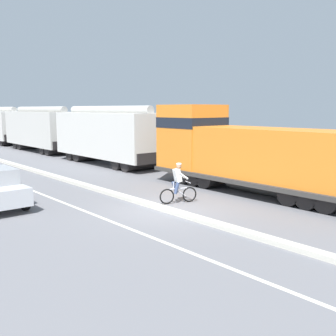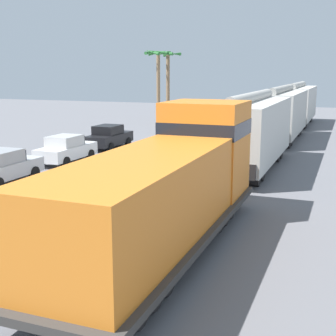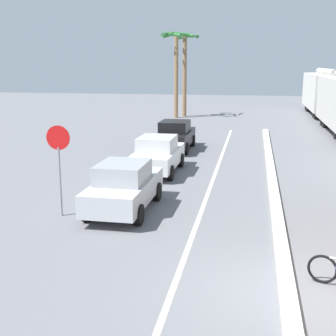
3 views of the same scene
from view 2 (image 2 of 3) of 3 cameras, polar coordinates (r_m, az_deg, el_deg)
name	(u,v)px [view 2 (image 2 of 3)]	position (r m, az deg, el deg)	size (l,w,h in m)	color
ground_plane	(22,226)	(17.14, -17.41, -6.79)	(120.00, 120.00, 0.00)	slate
median_curb	(105,185)	(21.91, -7.68, -2.11)	(0.36, 36.00, 0.16)	beige
lane_stripe	(61,183)	(23.16, -12.89, -1.74)	(0.14, 36.00, 0.01)	silver
locomotive	(171,188)	(14.29, 0.42, -2.42)	(3.10, 11.61, 4.20)	orange
hopper_car_lead	(251,131)	(25.79, 10.07, 4.42)	(2.90, 10.60, 4.18)	beige
hopper_car_middle	(281,113)	(37.17, 13.60, 6.48)	(2.90, 10.60, 4.18)	beige
hopper_car_trailing	(297,104)	(48.66, 15.48, 7.57)	(2.90, 10.60, 4.18)	beige
parked_car_silver	(2,167)	(23.61, -19.56, 0.14)	(1.87, 4.22, 1.62)	#B7BABF
parked_car_white	(66,149)	(27.89, -12.31, 2.26)	(1.87, 4.22, 1.62)	silver
parked_car_black	(109,137)	(32.66, -7.22, 3.80)	(1.86, 4.21, 1.62)	black
cyclist	(59,204)	(16.54, -13.12, -4.26)	(1.64, 0.68, 1.71)	black
palm_tree_near	(168,74)	(47.87, -0.02, 11.45)	(2.34, 2.23, 7.17)	#846647
palm_tree_far	(158,69)	(46.97, -1.20, 11.98)	(2.60, 2.68, 7.43)	#846647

